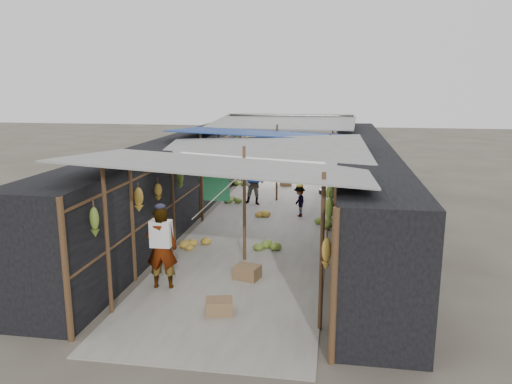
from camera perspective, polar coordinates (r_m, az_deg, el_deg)
The scene contains 14 objects.
ground at distance 8.72m, azimuth -5.02°, elevation -14.47°, with size 80.00×80.00×0.00m, color #6B6356.
aisle_slab at distance 14.70m, azimuth 1.18°, elevation -3.16°, with size 3.60×16.00×0.02m, color #9E998E.
stall_left at distance 15.05m, azimuth -9.03°, elevation 1.51°, with size 1.40×15.00×2.30m, color black.
stall_right at distance 14.32m, azimuth 11.96°, elevation 0.85°, with size 1.40×15.00×2.30m, color black.
crate_near at distance 8.87m, azimuth -4.21°, elevation -12.96°, with size 0.46×0.37×0.27m, color #876144.
crate_mid at distance 10.31m, azimuth -1.02°, elevation -9.18°, with size 0.49×0.39×0.29m, color #876144.
crate_back at distance 19.52m, azimuth 3.41°, elevation 1.07°, with size 0.44×0.36×0.28m, color #876144.
black_basin at distance 18.24m, azimuth 8.12°, elevation 0.02°, with size 0.60×0.60×0.18m, color black.
vendor_elderly at distance 9.84m, azimuth -10.73°, elevation -6.33°, with size 0.59×0.39×1.63m, color white.
shopper_blue at distance 16.32m, azimuth -0.27°, elevation 1.08°, with size 0.73×0.57×1.51m, color #1F309E.
vendor_seated at distance 14.95m, azimuth 4.98°, elevation -1.10°, with size 0.62×0.35×0.95m, color #534C48.
market_canopy at distance 14.59m, azimuth 1.51°, elevation 6.31°, with size 5.62×15.20×2.77m.
hanging_bananas at distance 14.16m, azimuth 1.17°, elevation 2.95°, with size 3.95×14.21×0.81m.
floor_bananas at distance 14.99m, azimuth -0.32°, elevation -2.29°, with size 3.96×8.21×0.35m.
Camera 1 is at (1.97, -7.54, 3.91)m, focal length 35.00 mm.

